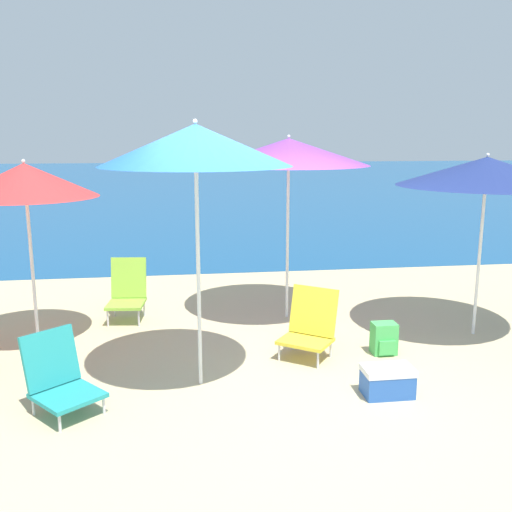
{
  "coord_description": "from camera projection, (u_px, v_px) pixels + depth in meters",
  "views": [
    {
      "loc": [
        -0.9,
        -4.88,
        2.31
      ],
      "look_at": [
        -0.04,
        1.19,
        1.0
      ],
      "focal_mm": 40.0,
      "sensor_mm": 36.0,
      "label": 1
    }
  ],
  "objects": [
    {
      "name": "ground_plane",
      "position": [
        278.0,
        386.0,
        5.33
      ],
      "size": [
        60.0,
        60.0,
        0.0
      ],
      "primitive_type": "plane",
      "color": "#C6B284"
    },
    {
      "name": "water_bottle",
      "position": [
        34.0,
        378.0,
        5.31
      ],
      "size": [
        0.08,
        0.08,
        0.23
      ],
      "color": "silver",
      "rests_on": "ground"
    },
    {
      "name": "beach_umbrella_navy",
      "position": [
        486.0,
        172.0,
        6.35
      ],
      "size": [
        1.98,
        1.98,
        2.11
      ],
      "color": "white",
      "rests_on": "ground"
    },
    {
      "name": "beach_chair_yellow",
      "position": [
        310.0,
        325.0,
        6.02
      ],
      "size": [
        0.7,
        0.7,
        0.73
      ],
      "rotation": [
        0.0,
        0.0,
        -0.64
      ],
      "color": "silver",
      "rests_on": "ground"
    },
    {
      "name": "backpack_green",
      "position": [
        384.0,
        339.0,
        6.11
      ],
      "size": [
        0.26,
        0.22,
        0.34
      ],
      "color": "#47B756",
      "rests_on": "ground"
    },
    {
      "name": "cooler_box",
      "position": [
        387.0,
        381.0,
        5.13
      ],
      "size": [
        0.45,
        0.29,
        0.27
      ],
      "color": "#2859B2",
      "rests_on": "ground"
    },
    {
      "name": "beach_umbrella_red",
      "position": [
        25.0,
        180.0,
        6.02
      ],
      "size": [
        1.52,
        1.52,
        2.06
      ],
      "color": "white",
      "rests_on": "ground"
    },
    {
      "name": "sea_water",
      "position": [
        193.0,
        181.0,
        29.07
      ],
      "size": [
        60.0,
        40.0,
        0.01
      ],
      "color": "navy",
      "rests_on": "ground"
    },
    {
      "name": "beach_chair_teal",
      "position": [
        59.0,
        377.0,
        4.82
      ],
      "size": [
        0.73,
        0.74,
        0.68
      ],
      "rotation": [
        0.0,
        0.0,
        0.7
      ],
      "color": "silver",
      "rests_on": "ground"
    },
    {
      "name": "beach_umbrella_blue",
      "position": [
        196.0,
        145.0,
        4.94
      ],
      "size": [
        1.7,
        1.7,
        2.44
      ],
      "color": "white",
      "rests_on": "ground"
    },
    {
      "name": "beach_umbrella_purple",
      "position": [
        289.0,
        152.0,
        6.94
      ],
      "size": [
        1.99,
        1.99,
        2.31
      ],
      "color": "white",
      "rests_on": "ground"
    },
    {
      "name": "beach_chair_lime",
      "position": [
        127.0,
        291.0,
        7.24
      ],
      "size": [
        0.5,
        0.6,
        0.77
      ],
      "rotation": [
        0.0,
        0.0,
        -0.11
      ],
      "color": "silver",
      "rests_on": "ground"
    }
  ]
}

